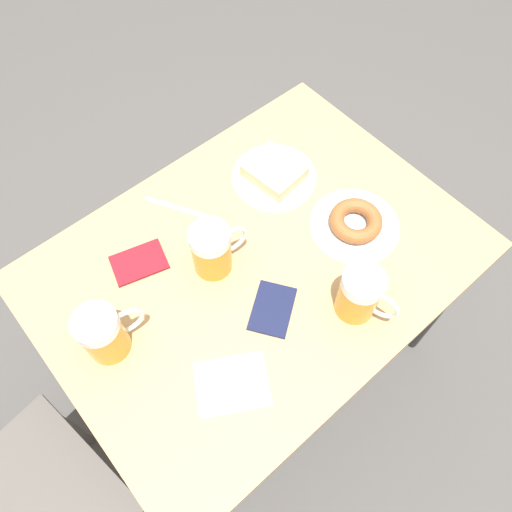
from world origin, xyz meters
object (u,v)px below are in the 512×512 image
object	(u,v)px
beer_mug_left	(212,249)
fork	(176,208)
napkin_folded	(232,384)
beer_mug_right	(361,294)
beer_mug_center	(104,333)
plate_with_cake	(274,174)
passport_near_edge	(272,309)
plate_with_donut	(355,223)
passport_far_edge	(139,262)

from	to	relation	value
beer_mug_left	fork	distance (m)	0.21
napkin_folded	beer_mug_right	bearing A→B (deg)	-98.12
napkin_folded	beer_mug_center	bearing A→B (deg)	31.06
plate_with_cake	passport_near_edge	size ratio (longest dim) A/B	1.46
plate_with_donut	plate_with_cake	bearing A→B (deg)	11.26
beer_mug_center	napkin_folded	xyz separation A→B (m)	(-0.24, -0.14, -0.07)
plate_with_donut	napkin_folded	world-z (taller)	plate_with_donut
passport_near_edge	passport_far_edge	distance (m)	0.34
plate_with_donut	beer_mug_right	world-z (taller)	beer_mug_right
beer_mug_right	passport_far_edge	world-z (taller)	beer_mug_right
plate_with_donut	fork	distance (m)	0.45
plate_with_cake	beer_mug_center	distance (m)	0.59
plate_with_donut	napkin_folded	distance (m)	0.49
beer_mug_left	napkin_folded	size ratio (longest dim) A/B	0.74
passport_far_edge	beer_mug_left	bearing A→B (deg)	-131.55
beer_mug_left	beer_mug_center	distance (m)	0.30
fork	napkin_folded	bearing A→B (deg)	158.09
beer_mug_left	passport_near_edge	world-z (taller)	beer_mug_left
napkin_folded	passport_far_edge	world-z (taller)	passport_far_edge
passport_near_edge	beer_mug_right	bearing A→B (deg)	-129.17
beer_mug_center	beer_mug_right	size ratio (longest dim) A/B	1.02
beer_mug_center	passport_near_edge	bearing A→B (deg)	-117.25
beer_mug_right	napkin_folded	bearing A→B (deg)	81.88
napkin_folded	fork	world-z (taller)	same
beer_mug_right	passport_near_edge	size ratio (longest dim) A/B	0.90
beer_mug_right	passport_near_edge	xyz separation A→B (m)	(0.12, 0.15, -0.07)
beer_mug_right	fork	distance (m)	0.52
beer_mug_center	beer_mug_right	world-z (taller)	same
beer_mug_center	passport_near_edge	distance (m)	0.37
beer_mug_right	napkin_folded	distance (m)	0.33
plate_with_cake	beer_mug_left	bearing A→B (deg)	109.95
beer_mug_left	fork	xyz separation A→B (m)	(0.19, -0.03, -0.07)
passport_near_edge	plate_with_donut	bearing A→B (deg)	-83.54
plate_with_donut	napkin_folded	bearing A→B (deg)	102.55
plate_with_donut	beer_mug_center	world-z (taller)	beer_mug_center
passport_near_edge	napkin_folded	bearing A→B (deg)	112.22
passport_far_edge	beer_mug_right	bearing A→B (deg)	-143.56
beer_mug_center	napkin_folded	size ratio (longest dim) A/B	0.74
beer_mug_left	passport_near_edge	xyz separation A→B (m)	(-0.18, -0.03, -0.07)
plate_with_donut	napkin_folded	size ratio (longest dim) A/B	1.18
beer_mug_center	passport_far_edge	size ratio (longest dim) A/B	0.96
fork	beer_mug_left	bearing A→B (deg)	172.06
beer_mug_center	passport_far_edge	distance (m)	0.22
beer_mug_right	passport_far_edge	bearing A→B (deg)	36.44
plate_with_cake	beer_mug_right	bearing A→B (deg)	164.90
napkin_folded	fork	bearing A→B (deg)	-21.91
plate_with_donut	passport_near_edge	xyz separation A→B (m)	(-0.03, 0.30, -0.01)
plate_with_donut	passport_near_edge	bearing A→B (deg)	96.46
beer_mug_left	napkin_folded	world-z (taller)	beer_mug_left
plate_with_cake	plate_with_donut	size ratio (longest dim) A/B	1.00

